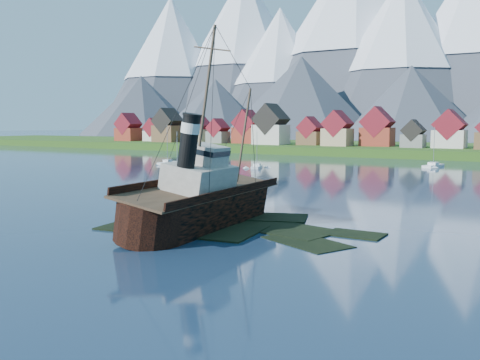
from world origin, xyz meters
The scene contains 10 objects.
ground centered at (0.00, 0.00, 0.00)m, with size 1400.00×1400.00×0.00m, color #192D46.
shoal centered at (1.78, 2.15, -0.35)m, with size 31.71×21.24×1.14m.
shore_bank centered at (0.00, 170.00, 0.00)m, with size 600.00×80.00×3.20m, color #254614.
seawall centered at (0.00, 132.00, 0.00)m, with size 600.00×2.50×2.00m, color #3F3D38.
town centered at (-33.12, 152.18, 8.99)m, with size 250.96×16.69×17.30m.
tugboat_wreck centered at (-2.04, 1.78, 2.98)m, with size 6.95×29.94×23.72m.
sailboat_a centered at (-30.84, 32.92, 0.24)m, with size 3.67×9.10×10.81m.
sailboat_b centered at (-64.79, 71.71, 0.28)m, with size 2.93×8.37×11.88m.
sailboat_c centered at (-36.16, 73.86, 0.23)m, with size 4.57×8.09×10.17m.
sailboat_e centered at (3.41, 101.26, 0.25)m, with size 4.09×10.12×11.43m.
Camera 1 is at (33.72, -49.56, 11.95)m, focal length 40.00 mm.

